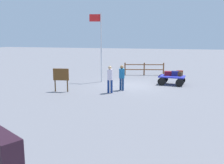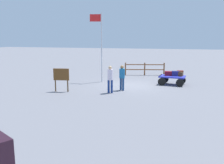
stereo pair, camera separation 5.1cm
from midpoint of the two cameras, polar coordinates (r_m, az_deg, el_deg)
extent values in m
plane|color=slate|center=(18.23, 4.44, -0.78)|extent=(120.00, 120.00, 0.00)
cube|color=#2D33B7|center=(18.90, 13.67, 1.24)|extent=(1.97, 1.38, 0.10)
cube|color=#2D33B7|center=(19.04, 11.06, 1.41)|extent=(0.20, 1.14, 0.10)
cylinder|color=black|center=(18.46, 11.34, 0.08)|extent=(0.57, 0.18, 0.56)
cylinder|color=black|center=(19.65, 12.03, 0.67)|extent=(0.57, 0.18, 0.56)
cylinder|color=black|center=(18.26, 15.35, -0.20)|extent=(0.57, 0.18, 0.56)
cylinder|color=black|center=(19.47, 15.80, 0.42)|extent=(0.57, 0.18, 0.56)
cube|color=#472D19|center=(18.95, 15.04, 1.84)|extent=(0.68, 0.50, 0.31)
cube|color=maroon|center=(19.01, 12.83, 1.97)|extent=(0.59, 0.42, 0.32)
cube|color=navy|center=(18.94, 14.38, 1.94)|extent=(0.56, 0.40, 0.36)
cube|color=maroon|center=(19.26, 15.38, 2.04)|extent=(0.49, 0.33, 0.37)
cylinder|color=navy|center=(15.59, -0.21, -1.05)|extent=(0.14, 0.14, 0.85)
cylinder|color=navy|center=(15.61, -0.94, -1.04)|extent=(0.14, 0.14, 0.85)
cylinder|color=silver|center=(15.46, -0.58, 1.73)|extent=(0.39, 0.39, 0.67)
sphere|color=tan|center=(15.40, -0.58, 3.37)|extent=(0.22, 0.22, 0.22)
cylinder|color=navy|center=(16.34, 2.46, -0.56)|extent=(0.14, 0.14, 0.83)
cylinder|color=navy|center=(16.47, 1.91, -0.48)|extent=(0.14, 0.14, 0.83)
cylinder|color=#1A639A|center=(16.28, 2.20, 2.00)|extent=(0.49, 0.49, 0.63)
sphere|color=olive|center=(16.23, 2.21, 3.50)|extent=(0.23, 0.23, 0.23)
cylinder|color=silver|center=(19.35, -2.60, 7.89)|extent=(0.10, 0.10, 5.36)
cube|color=red|center=(19.56, -4.05, 14.66)|extent=(0.86, 0.22, 0.55)
cylinder|color=#4C3319|center=(16.21, -10.40, -0.96)|extent=(0.08, 0.08, 0.75)
cylinder|color=#4C3319|center=(16.47, -13.16, -0.89)|extent=(0.08, 0.08, 0.75)
cube|color=brown|center=(16.21, -11.89, 1.72)|extent=(1.03, 0.24, 0.77)
cylinder|color=brown|center=(23.41, 11.83, 2.96)|extent=(0.12, 0.12, 1.17)
cylinder|color=brown|center=(23.19, 7.43, 3.03)|extent=(0.12, 0.12, 1.17)
cylinder|color=brown|center=(23.11, 2.97, 3.07)|extent=(0.12, 0.12, 1.17)
cube|color=brown|center=(23.15, 7.45, 4.04)|extent=(3.52, 0.92, 0.08)
cube|color=brown|center=(23.20, 7.42, 2.88)|extent=(3.52, 0.92, 0.08)
camera|label=1|loc=(0.03, -90.12, -0.02)|focal=39.30mm
camera|label=2|loc=(0.03, 89.88, 0.02)|focal=39.30mm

